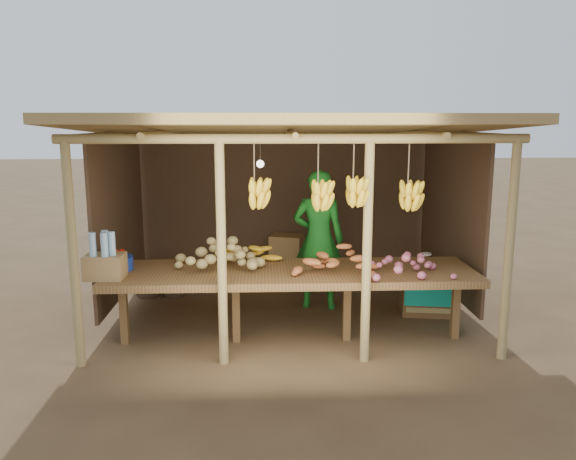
{
  "coord_description": "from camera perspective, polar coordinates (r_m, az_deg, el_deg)",
  "views": [
    {
      "loc": [
        -0.29,
        -6.74,
        2.36
      ],
      "look_at": [
        0.0,
        0.0,
        1.05
      ],
      "focal_mm": 35.0,
      "sensor_mm": 36.0,
      "label": 1
    }
  ],
  "objects": [
    {
      "name": "tarp_crate",
      "position": [
        7.24,
        13.84,
        -5.66
      ],
      "size": [
        0.74,
        0.66,
        0.79
      ],
      "color": "brown",
      "rests_on": "ground"
    },
    {
      "name": "vendor",
      "position": [
        7.11,
        3.11,
        -0.99
      ],
      "size": [
        0.72,
        0.54,
        1.77
      ],
      "primitive_type": "imported",
      "rotation": [
        0.0,
        0.0,
        2.95
      ],
      "color": "#19711F",
      "rests_on": "ground"
    },
    {
      "name": "banana_pile",
      "position": [
        6.35,
        -4.46,
        -1.63
      ],
      "size": [
        0.74,
        0.57,
        0.35
      ],
      "primitive_type": null,
      "rotation": [
        0.0,
        0.0,
        -0.31
      ],
      "color": "yellow",
      "rests_on": "counter"
    },
    {
      "name": "bottle_box",
      "position": [
        5.94,
        -18.13,
        -2.94
      ],
      "size": [
        0.38,
        0.31,
        0.48
      ],
      "color": "olive",
      "rests_on": "counter"
    },
    {
      "name": "ground",
      "position": [
        7.14,
        0.0,
        -8.3
      ],
      "size": [
        60.0,
        60.0,
        0.0
      ],
      "primitive_type": "plane",
      "color": "brown",
      "rests_on": "ground"
    },
    {
      "name": "stall_structure",
      "position": [
        6.76,
        0.36,
        7.28
      ],
      "size": [
        4.7,
        3.5,
        2.43
      ],
      "color": "#A08852",
      "rests_on": "ground"
    },
    {
      "name": "carton_stack",
      "position": [
        8.2,
        -1.27,
        -3.43
      ],
      "size": [
        1.05,
        0.5,
        0.72
      ],
      "color": "olive",
      "rests_on": "ground"
    },
    {
      "name": "tomato_basin",
      "position": [
        6.26,
        -17.31,
        -3.1
      ],
      "size": [
        0.41,
        0.41,
        0.21
      ],
      "rotation": [
        0.0,
        0.0,
        0.19
      ],
      "color": "navy",
      "rests_on": "counter"
    },
    {
      "name": "potato_heap",
      "position": [
        6.05,
        -6.52,
        -2.21
      ],
      "size": [
        1.17,
        0.86,
        0.37
      ],
      "primitive_type": null,
      "rotation": [
        0.0,
        0.0,
        -0.24
      ],
      "color": "#9F8B52",
      "rests_on": "counter"
    },
    {
      "name": "burlap_sacks",
      "position": [
        7.89,
        -12.79,
        -4.92
      ],
      "size": [
        0.76,
        0.4,
        0.54
      ],
      "color": "#4B3422",
      "rests_on": "ground"
    },
    {
      "name": "sweet_potato_heap",
      "position": [
        5.89,
        4.77,
        -2.63
      ],
      "size": [
        0.88,
        0.55,
        0.35
      ],
      "primitive_type": null,
      "rotation": [
        0.0,
        0.0,
        -0.05
      ],
      "color": "#C76833",
      "rests_on": "counter"
    },
    {
      "name": "counter",
      "position": [
        6.02,
        0.39,
        -4.63
      ],
      "size": [
        3.9,
        1.05,
        0.8
      ],
      "color": "brown",
      "rests_on": "ground"
    },
    {
      "name": "onion_heap",
      "position": [
        5.85,
        12.25,
        -2.91
      ],
      "size": [
        0.86,
        0.56,
        0.36
      ],
      "primitive_type": null,
      "rotation": [
        0.0,
        0.0,
        -0.07
      ],
      "color": "#AE5469",
      "rests_on": "counter"
    }
  ]
}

